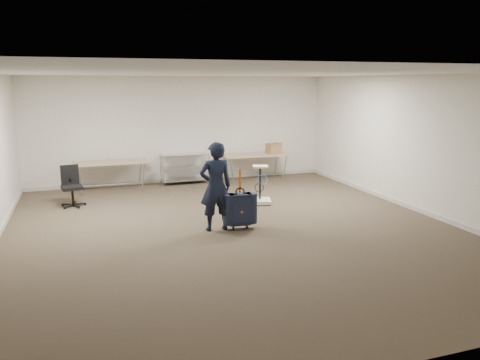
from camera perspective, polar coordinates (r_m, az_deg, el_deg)
name	(u,v)px	position (r m, az deg, el deg)	size (l,w,h in m)	color
ground	(233,229)	(8.60, -0.80, -6.05)	(9.00, 9.00, 0.00)	#423628
room_shell	(213,208)	(9.85, -3.28, -3.42)	(8.00, 9.00, 9.00)	silver
folding_table_left	(110,164)	(11.92, -15.52, 1.93)	(1.80, 0.75, 0.73)	#A18262
folding_table_right	(255,156)	(12.69, 1.86, 2.94)	(1.80, 0.75, 0.73)	#A18262
wire_shelf	(185,167)	(12.44, -6.78, 1.58)	(1.22, 0.47, 0.80)	silver
person	(216,187)	(8.38, -2.98, -0.81)	(0.59, 0.39, 1.62)	black
suitcase	(240,209)	(8.51, 0.01, -3.56)	(0.43, 0.27, 1.12)	black
office_chair	(72,194)	(10.75, -19.77, -1.62)	(0.54, 0.54, 0.89)	black
equipment_cart	(260,194)	(10.35, 2.47, -1.68)	(0.57, 0.57, 0.85)	beige
cardboard_box	(274,148)	(12.85, 4.12, 3.89)	(0.37, 0.28, 0.28)	olive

